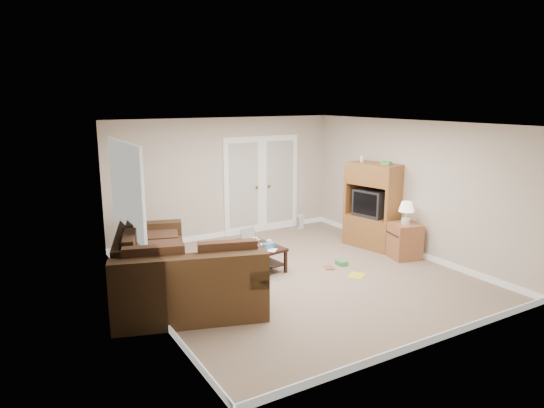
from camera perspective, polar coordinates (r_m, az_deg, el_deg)
floor at (r=8.15m, az=2.96°, el=-8.38°), size 5.50×5.50×0.00m
ceiling at (r=7.64m, az=3.17°, el=9.46°), size 5.00×5.50×0.02m
wall_left at (r=6.78m, az=-14.88°, el=-2.00°), size 0.02×5.50×2.50m
wall_right at (r=9.39m, az=15.92°, el=1.85°), size 0.02×5.50×2.50m
wall_back at (r=10.17m, az=-5.50°, el=3.05°), size 5.00×0.02×2.50m
wall_front at (r=5.78m, az=18.27°, el=-4.71°), size 5.00×0.02×2.50m
baseboards at (r=8.13m, az=2.96°, el=-8.05°), size 5.00×5.50×0.10m
french_doors at (r=10.55m, az=-1.20°, el=2.26°), size 1.80×0.05×2.13m
window_left at (r=7.68m, az=-16.77°, el=1.83°), size 0.05×1.92×1.42m
sectional_sofa at (r=7.40m, az=-12.23°, el=-7.81°), size 2.23×3.51×0.94m
coffee_table at (r=8.44m, az=-1.69°, el=-5.98°), size 0.65×1.09×0.70m
tv_armoire at (r=9.67m, az=11.79°, el=-0.12°), size 0.78×1.13×1.78m
side_cabinet at (r=9.21m, az=15.34°, el=-3.86°), size 0.61×0.61×1.06m
space_heater at (r=10.95m, az=3.38°, el=-2.09°), size 0.15×0.13×0.31m
floor_magazine at (r=8.25m, az=9.91°, el=-8.28°), size 0.38×0.36×0.01m
floor_greenbox at (r=8.70m, az=8.19°, el=-6.85°), size 0.16×0.21×0.08m
floor_book at (r=8.51m, az=6.23°, el=-7.48°), size 0.22×0.25×0.02m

